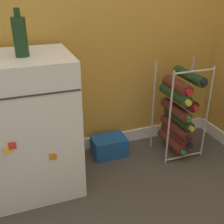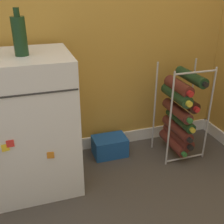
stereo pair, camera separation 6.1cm
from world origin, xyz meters
The scene contains 5 objects.
ground_plane centered at (0.00, 0.00, 0.00)m, with size 14.00×14.00×0.00m, color #423D38.
mini_fridge centered at (-0.37, 0.37, 0.40)m, with size 0.51×0.48×0.80m.
wine_rack centered at (0.62, 0.38, 0.33)m, with size 0.30×0.33×0.66m.
soda_box centered at (0.16, 0.50, 0.07)m, with size 0.23×0.16×0.14m.
fridge_top_bottle centered at (-0.35, 0.34, 0.89)m, with size 0.07×0.07×0.23m.
Camera 1 is at (-0.41, -1.10, 1.14)m, focal length 45.00 mm.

